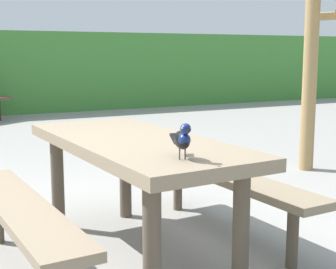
# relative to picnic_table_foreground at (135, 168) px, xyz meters

# --- Properties ---
(ground_plane) EXTENTS (60.00, 60.00, 0.00)m
(ground_plane) POSITION_rel_picnic_table_foreground_xyz_m (-0.33, 0.08, -0.56)
(ground_plane) COLOR gray
(picnic_table_foreground) EXTENTS (1.78, 1.84, 0.74)m
(picnic_table_foreground) POSITION_rel_picnic_table_foreground_xyz_m (0.00, 0.00, 0.00)
(picnic_table_foreground) COLOR #84725B
(picnic_table_foreground) RESTS_ON ground
(bird_grackle) EXTENTS (0.10, 0.28, 0.18)m
(bird_grackle) POSITION_rel_picnic_table_foreground_xyz_m (-0.04, -0.67, 0.29)
(bird_grackle) COLOR black
(bird_grackle) RESTS_ON picnic_table_foreground
(stalk_post_right_side) EXTENTS (0.41, 0.57, 2.09)m
(stalk_post_right_side) POSITION_rel_picnic_table_foreground_xyz_m (2.56, 1.30, 0.51)
(stalk_post_right_side) COLOR #997A4C
(stalk_post_right_side) RESTS_ON ground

